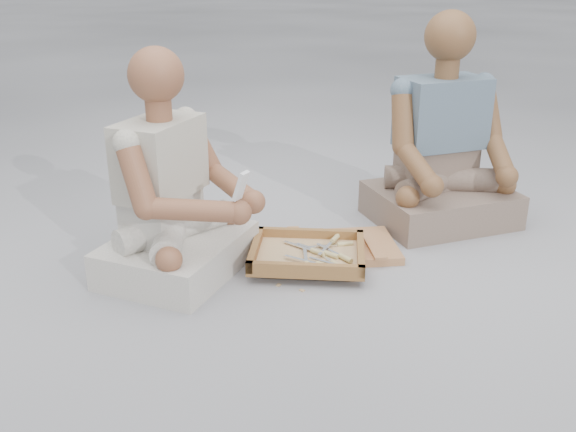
% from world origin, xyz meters
% --- Properties ---
extents(ground, '(60.00, 60.00, 0.00)m').
position_xyz_m(ground, '(0.00, 0.00, 0.00)').
color(ground, '#A5A5AA').
rests_on(ground, ground).
extents(carved_panel, '(0.63, 0.52, 0.04)m').
position_xyz_m(carved_panel, '(0.06, 0.52, 0.02)').
color(carved_panel, '#926038').
rests_on(carved_panel, ground).
extents(tool_tray, '(0.53, 0.44, 0.06)m').
position_xyz_m(tool_tray, '(-0.04, 0.34, 0.06)').
color(tool_tray, brown).
rests_on(tool_tray, carved_panel).
extents(chisel_0, '(0.21, 0.11, 0.02)m').
position_xyz_m(chisel_0, '(-0.01, 0.35, 0.07)').
color(chisel_0, white).
rests_on(chisel_0, tool_tray).
extents(chisel_1, '(0.21, 0.11, 0.02)m').
position_xyz_m(chisel_1, '(0.04, 0.34, 0.07)').
color(chisel_1, white).
rests_on(chisel_1, tool_tray).
extents(chisel_2, '(0.16, 0.18, 0.02)m').
position_xyz_m(chisel_2, '(0.08, 0.27, 0.06)').
color(chisel_2, white).
rests_on(chisel_2, tool_tray).
extents(chisel_3, '(0.07, 0.22, 0.02)m').
position_xyz_m(chisel_3, '(-0.02, 0.22, 0.07)').
color(chisel_3, white).
rests_on(chisel_3, tool_tray).
extents(chisel_4, '(0.06, 0.22, 0.02)m').
position_xyz_m(chisel_4, '(0.05, 0.46, 0.08)').
color(chisel_4, white).
rests_on(chisel_4, tool_tray).
extents(chisel_5, '(0.21, 0.10, 0.02)m').
position_xyz_m(chisel_5, '(0.09, 0.45, 0.06)').
color(chisel_5, white).
rests_on(chisel_5, tool_tray).
extents(chisel_6, '(0.18, 0.16, 0.02)m').
position_xyz_m(chisel_6, '(0.11, 0.32, 0.07)').
color(chisel_6, white).
rests_on(chisel_6, tool_tray).
extents(chisel_7, '(0.21, 0.10, 0.02)m').
position_xyz_m(chisel_7, '(0.13, 0.21, 0.08)').
color(chisel_7, white).
rests_on(chisel_7, tool_tray).
extents(chisel_8, '(0.21, 0.09, 0.02)m').
position_xyz_m(chisel_8, '(0.03, 0.22, 0.07)').
color(chisel_8, white).
rests_on(chisel_8, tool_tray).
extents(wood_chip_0, '(0.02, 0.02, 0.00)m').
position_xyz_m(wood_chip_0, '(0.19, 0.55, 0.00)').
color(wood_chip_0, tan).
rests_on(wood_chip_0, ground).
extents(wood_chip_1, '(0.02, 0.02, 0.00)m').
position_xyz_m(wood_chip_1, '(-0.23, 0.60, 0.00)').
color(wood_chip_1, tan).
rests_on(wood_chip_1, ground).
extents(wood_chip_2, '(0.02, 0.02, 0.00)m').
position_xyz_m(wood_chip_2, '(-0.02, 0.12, 0.00)').
color(wood_chip_2, tan).
rests_on(wood_chip_2, ground).
extents(wood_chip_3, '(0.02, 0.02, 0.00)m').
position_xyz_m(wood_chip_3, '(0.14, 0.58, 0.00)').
color(wood_chip_3, tan).
rests_on(wood_chip_3, ground).
extents(wood_chip_4, '(0.02, 0.02, 0.00)m').
position_xyz_m(wood_chip_4, '(0.02, 0.32, 0.00)').
color(wood_chip_4, tan).
rests_on(wood_chip_4, ground).
extents(wood_chip_5, '(0.02, 0.02, 0.00)m').
position_xyz_m(wood_chip_5, '(0.17, 0.31, 0.00)').
color(wood_chip_5, tan).
rests_on(wood_chip_5, ground).
extents(wood_chip_6, '(0.02, 0.02, 0.00)m').
position_xyz_m(wood_chip_6, '(-0.12, 0.14, 0.00)').
color(wood_chip_6, tan).
rests_on(wood_chip_6, ground).
extents(wood_chip_7, '(0.02, 0.02, 0.00)m').
position_xyz_m(wood_chip_7, '(-0.28, 0.31, 0.00)').
color(wood_chip_7, tan).
rests_on(wood_chip_7, ground).
extents(wood_chip_8, '(0.02, 0.02, 0.00)m').
position_xyz_m(wood_chip_8, '(-0.15, 0.24, 0.00)').
color(wood_chip_8, tan).
rests_on(wood_chip_8, ground).
extents(wood_chip_9, '(0.02, 0.02, 0.00)m').
position_xyz_m(wood_chip_9, '(-0.06, 0.72, 0.00)').
color(wood_chip_9, tan).
rests_on(wood_chip_9, ground).
extents(wood_chip_10, '(0.02, 0.02, 0.00)m').
position_xyz_m(wood_chip_10, '(-0.37, 0.47, 0.00)').
color(wood_chip_10, tan).
rests_on(wood_chip_10, ground).
extents(craftsman, '(0.67, 0.67, 0.93)m').
position_xyz_m(craftsman, '(-0.57, 0.18, 0.32)').
color(craftsman, beige).
rests_on(craftsman, ground).
extents(companion, '(0.83, 0.79, 1.02)m').
position_xyz_m(companion, '(0.50, 1.01, 0.34)').
color(companion, '#756154').
rests_on(companion, ground).
extents(mobile_phone, '(0.07, 0.06, 0.12)m').
position_xyz_m(mobile_phone, '(-0.24, 0.06, 0.45)').
color(mobile_phone, silver).
rests_on(mobile_phone, craftsman).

